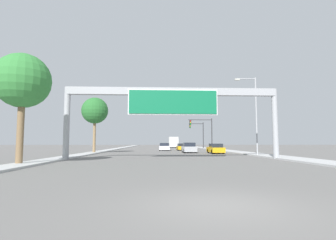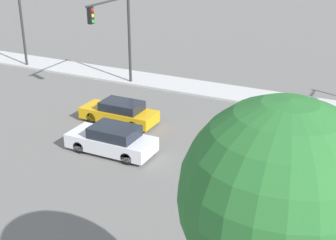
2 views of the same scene
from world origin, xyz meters
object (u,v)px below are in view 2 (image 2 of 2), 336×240
object	(u,v)px
car_near_left	(315,149)
car_far_right	(120,112)
traffic_light_near_intersection	(117,27)
traffic_light_mid_block	(11,16)
palm_tree_background	(280,199)
car_far_center	(112,140)

from	to	relation	value
car_near_left	car_far_right	bearing A→B (deg)	90.00
car_far_right	traffic_light_near_intersection	bearing A→B (deg)	31.78
car_far_right	traffic_light_mid_block	xyz separation A→B (m)	(5.65, 13.21, 3.67)
car_near_left	traffic_light_near_intersection	size ratio (longest dim) A/B	0.70
car_far_right	traffic_light_near_intersection	xyz separation A→B (m)	(5.19, 3.21, 3.85)
traffic_light_mid_block	palm_tree_background	xyz separation A→B (m)	(-19.80, -25.73, 1.93)
palm_tree_background	traffic_light_mid_block	bearing A→B (deg)	52.42
car_far_center	car_near_left	bearing A→B (deg)	-69.98
traffic_light_near_intersection	car_far_center	bearing A→B (deg)	-150.48
car_far_center	traffic_light_near_intersection	size ratio (longest dim) A/B	0.69
traffic_light_mid_block	palm_tree_background	bearing A→B (deg)	-127.58
car_near_left	car_far_right	distance (m)	11.31
car_far_right	traffic_light_mid_block	size ratio (longest dim) A/B	0.71
car_far_center	car_near_left	distance (m)	10.23
traffic_light_near_intersection	palm_tree_background	size ratio (longest dim) A/B	0.80
traffic_light_near_intersection	traffic_light_mid_block	xyz separation A→B (m)	(0.46, 10.00, -0.18)
traffic_light_near_intersection	traffic_light_mid_block	world-z (taller)	traffic_light_near_intersection
traffic_light_mid_block	car_far_center	bearing A→B (deg)	-121.51
car_near_left	traffic_light_near_intersection	distance (m)	15.88
traffic_light_near_intersection	palm_tree_background	xyz separation A→B (m)	(-19.35, -15.73, 1.74)
car_near_left	traffic_light_mid_block	size ratio (longest dim) A/B	0.71
car_far_center	car_near_left	world-z (taller)	car_near_left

